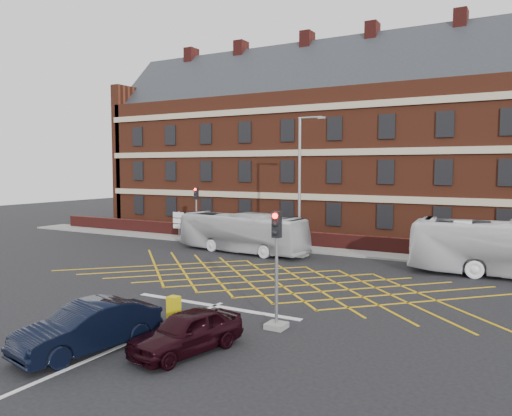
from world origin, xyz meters
The scene contains 15 objects.
ground centered at (0.00, 0.00, 0.00)m, with size 120.00×120.00×0.00m, color black.
victorian_building centered at (0.25, 22.00, 7.84)m, with size 51.00×12.17×20.40m.
boundary_wall centered at (0.00, 13.00, 0.55)m, with size 56.00×0.50×1.10m, color #4A1613.
far_pavement centered at (0.00, 12.00, 0.06)m, with size 60.00×3.00×0.12m, color slate.
box_junction_hatching centered at (0.00, 2.00, 0.01)m, with size 11.50×0.12×0.02m, color #CC990C.
stop_line centered at (0.00, -3.50, 0.01)m, with size 8.00×0.30×0.02m, color silver.
centre_line centered at (0.00, -10.00, 0.01)m, with size 0.15×14.00×0.02m, color silver.
bus_left centered at (-5.89, 8.58, 1.36)m, with size 2.28×9.73×2.71m, color silver.
car_navy centered at (-0.60, -9.75, 0.77)m, with size 1.63×4.69×1.54m, color black.
car_maroon centered at (2.19, -8.30, 0.67)m, with size 1.58×3.92×1.33m, color black.
traffic_light_near centered at (3.60, -4.83, 1.76)m, with size 0.70×0.70×4.27m.
traffic_light_far centered at (-11.60, 11.11, 1.76)m, with size 0.70×0.70×4.27m.
street_lamp centered at (-1.74, 9.05, 3.13)m, with size 2.25×1.00×9.06m.
direction_signs centered at (-14.16, 12.11, 1.38)m, with size 1.10×0.16×2.20m.
utility_cabinet centered at (-0.18, -5.99, 0.48)m, with size 0.42×0.39×0.96m, color gold.
Camera 1 is at (11.63, -20.60, 5.83)m, focal length 35.00 mm.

